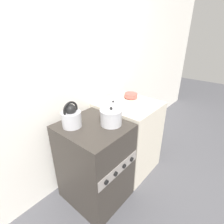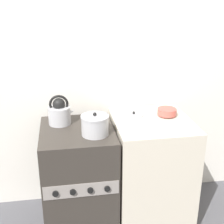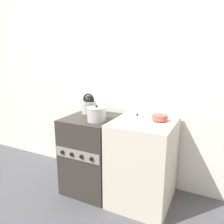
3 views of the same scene
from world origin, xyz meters
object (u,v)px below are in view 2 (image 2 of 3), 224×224
Objects in this scene: kettle at (60,113)px; enamel_bowl at (167,112)px; loose_pot_lid at (134,114)px; cooking_pot at (95,125)px; stove at (79,179)px.

kettle reaches higher than enamel_bowl.
kettle is 0.63m from loose_pot_lid.
loose_pot_lid is (-0.27, 0.06, -0.03)m from enamel_bowl.
cooking_pot reaches higher than loose_pot_lid.
loose_pot_lid is at bearing 18.43° from stove.
kettle is at bearing 177.42° from enamel_bowl.
enamel_bowl is (0.89, -0.04, -0.03)m from kettle.
cooking_pot is 1.24× the size of loose_pot_lid.
loose_pot_lid is at bearing 166.74° from enamel_bowl.
enamel_bowl reaches higher than stove.
cooking_pot is (0.13, -0.11, 0.53)m from stove.
kettle is at bearing 132.37° from stove.
enamel_bowl is at bearing 18.62° from cooking_pot.
stove is 0.93m from enamel_bowl.
kettle is at bearing 135.46° from cooking_pot.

